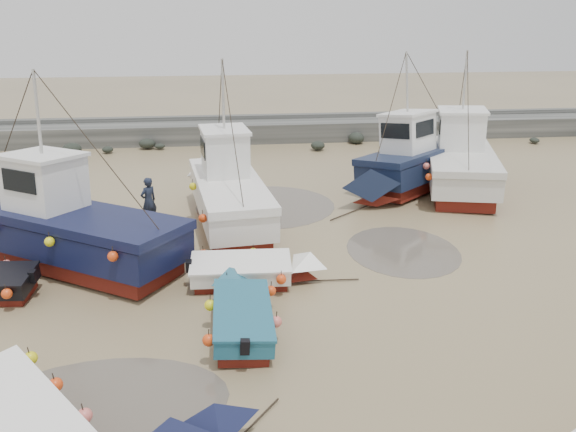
% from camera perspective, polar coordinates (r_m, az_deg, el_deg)
% --- Properties ---
extents(ground, '(120.00, 120.00, 0.00)m').
position_cam_1_polar(ground, '(15.63, -4.30, -10.42)').
color(ground, '#8F7C57').
rests_on(ground, ground).
extents(seawall, '(60.00, 4.92, 1.50)m').
position_cam_1_polar(seawall, '(36.18, -5.73, 8.52)').
color(seawall, slate).
rests_on(seawall, ground).
extents(puddle_a, '(5.46, 5.46, 0.01)m').
position_cam_1_polar(puddle_a, '(13.33, -18.36, -17.62)').
color(puddle_a, '#585046').
rests_on(puddle_a, ground).
extents(puddle_b, '(3.91, 3.91, 0.01)m').
position_cam_1_polar(puddle_b, '(20.13, 11.59, -3.43)').
color(puddle_b, '#585046').
rests_on(puddle_b, ground).
extents(puddle_d, '(5.96, 5.96, 0.01)m').
position_cam_1_polar(puddle_d, '(24.15, -2.30, 1.04)').
color(puddle_d, '#585046').
rests_on(puddle_d, ground).
extents(dinghy_0, '(4.61, 5.60, 1.43)m').
position_cam_1_polar(dinghy_0, '(12.89, -25.95, -17.31)').
color(dinghy_0, maroon).
rests_on(dinghy_0, ground).
extents(dinghy_2, '(1.97, 5.46, 1.43)m').
position_cam_1_polar(dinghy_2, '(14.98, -4.85, -9.43)').
color(dinghy_2, maroon).
rests_on(dinghy_2, ground).
extents(dinghy_5, '(5.29, 2.00, 1.43)m').
position_cam_1_polar(dinghy_5, '(17.20, -3.59, -5.24)').
color(dinghy_5, maroon).
rests_on(dinghy_5, ground).
extents(cabin_boat_0, '(9.98, 7.05, 6.22)m').
position_cam_1_polar(cabin_boat_0, '(19.82, -22.49, -0.93)').
color(cabin_boat_0, maroon).
rests_on(cabin_boat_0, ground).
extents(cabin_boat_1, '(3.48, 10.23, 6.22)m').
position_cam_1_polar(cabin_boat_1, '(22.20, -6.24, 2.81)').
color(cabin_boat_1, maroon).
rests_on(cabin_boat_1, ground).
extents(cabin_boat_2, '(8.61, 7.37, 6.22)m').
position_cam_1_polar(cabin_boat_2, '(26.66, 12.76, 5.42)').
color(cabin_boat_2, maroon).
rests_on(cabin_boat_2, ground).
extents(cabin_boat_3, '(5.12, 9.90, 6.22)m').
position_cam_1_polar(cabin_boat_3, '(27.51, 17.11, 5.49)').
color(cabin_boat_3, maroon).
rests_on(cabin_boat_3, ground).
extents(person, '(0.82, 0.81, 1.90)m').
position_cam_1_polar(person, '(22.77, -13.77, -0.78)').
color(person, '#192032').
rests_on(person, ground).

